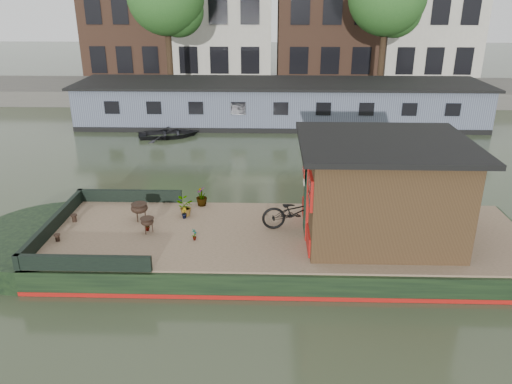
{
  "coord_description": "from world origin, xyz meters",
  "views": [
    {
      "loc": [
        -0.48,
        -11.22,
        6.23
      ],
      "look_at": [
        -0.82,
        0.5,
        1.55
      ],
      "focal_mm": 35.0,
      "sensor_mm": 36.0,
      "label": 1
    }
  ],
  "objects_px": {
    "potted_plant_a": "(147,224)",
    "brazier_rear": "(147,225)",
    "brazier_front": "(140,212)",
    "cabin": "(381,188)",
    "dinghy": "(168,131)",
    "bicycle": "(296,212)"
  },
  "relations": [
    {
      "from": "brazier_rear",
      "to": "dinghy",
      "type": "xyz_separation_m",
      "value": [
        -1.7,
        11.25,
        -0.57
      ]
    },
    {
      "from": "cabin",
      "to": "dinghy",
      "type": "xyz_separation_m",
      "value": [
        -7.4,
        11.2,
        -1.6
      ]
    },
    {
      "from": "cabin",
      "to": "bicycle",
      "type": "height_order",
      "value": "cabin"
    },
    {
      "from": "bicycle",
      "to": "potted_plant_a",
      "type": "relative_size",
      "value": 4.5
    },
    {
      "from": "brazier_front",
      "to": "dinghy",
      "type": "height_order",
      "value": "brazier_front"
    },
    {
      "from": "cabin",
      "to": "brazier_rear",
      "type": "xyz_separation_m",
      "value": [
        -5.71,
        -0.06,
        -1.03
      ]
    },
    {
      "from": "brazier_front",
      "to": "brazier_rear",
      "type": "height_order",
      "value": "brazier_front"
    },
    {
      "from": "potted_plant_a",
      "to": "brazier_rear",
      "type": "distance_m",
      "value": 0.11
    },
    {
      "from": "cabin",
      "to": "potted_plant_a",
      "type": "height_order",
      "value": "cabin"
    },
    {
      "from": "brazier_front",
      "to": "brazier_rear",
      "type": "bearing_deg",
      "value": -62.66
    },
    {
      "from": "potted_plant_a",
      "to": "brazier_rear",
      "type": "xyz_separation_m",
      "value": [
        0.04,
        -0.1,
        0.0
      ]
    },
    {
      "from": "cabin",
      "to": "brazier_rear",
      "type": "bearing_deg",
      "value": -179.44
    },
    {
      "from": "brazier_rear",
      "to": "dinghy",
      "type": "height_order",
      "value": "brazier_rear"
    },
    {
      "from": "brazier_front",
      "to": "dinghy",
      "type": "xyz_separation_m",
      "value": [
        -1.32,
        10.53,
        -0.6
      ]
    },
    {
      "from": "potted_plant_a",
      "to": "brazier_front",
      "type": "relative_size",
      "value": 0.83
    },
    {
      "from": "potted_plant_a",
      "to": "brazier_rear",
      "type": "relative_size",
      "value": 0.97
    },
    {
      "from": "bicycle",
      "to": "potted_plant_a",
      "type": "height_order",
      "value": "bicycle"
    },
    {
      "from": "cabin",
      "to": "bicycle",
      "type": "distance_m",
      "value": 2.15
    },
    {
      "from": "potted_plant_a",
      "to": "brazier_front",
      "type": "height_order",
      "value": "brazier_front"
    },
    {
      "from": "brazier_rear",
      "to": "brazier_front",
      "type": "bearing_deg",
      "value": 117.34
    },
    {
      "from": "potted_plant_a",
      "to": "brazier_front",
      "type": "distance_m",
      "value": 0.71
    },
    {
      "from": "potted_plant_a",
      "to": "cabin",
      "type": "bearing_deg",
      "value": -0.43
    }
  ]
}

